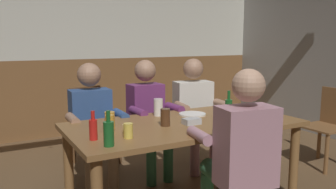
# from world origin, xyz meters

# --- Properties ---
(back_wall_upper) EXTENTS (5.90, 0.12, 1.45)m
(back_wall_upper) POSITION_xyz_m (0.00, 2.84, 1.86)
(back_wall_upper) COLOR beige
(back_wall_wainscot) EXTENTS (5.90, 0.12, 1.14)m
(back_wall_wainscot) POSITION_xyz_m (0.00, 2.84, 0.57)
(back_wall_wainscot) COLOR brown
(back_wall_wainscot) RESTS_ON ground_plane
(dining_table) EXTENTS (1.96, 0.97, 0.73)m
(dining_table) POSITION_xyz_m (0.00, 0.05, 0.64)
(dining_table) COLOR brown
(dining_table) RESTS_ON ground_plane
(person_0) EXTENTS (0.53, 0.52, 1.21)m
(person_0) POSITION_xyz_m (-0.59, 0.76, 0.67)
(person_0) COLOR #2D4C84
(person_0) RESTS_ON ground_plane
(person_1) EXTENTS (0.49, 0.52, 1.22)m
(person_1) POSITION_xyz_m (0.00, 0.77, 0.68)
(person_1) COLOR #6B2D66
(person_1) RESTS_ON ground_plane
(person_2) EXTENTS (0.59, 0.58, 1.22)m
(person_2) POSITION_xyz_m (0.58, 0.77, 0.68)
(person_2) COLOR silver
(person_2) RESTS_ON ground_plane
(person_3) EXTENTS (0.56, 0.58, 1.24)m
(person_3) POSITION_xyz_m (0.01, -0.66, 0.68)
(person_3) COLOR #B78493
(person_3) RESTS_ON ground_plane
(chair_empty_near_right) EXTENTS (0.45, 0.45, 0.88)m
(chair_empty_near_right) POSITION_xyz_m (1.94, 0.08, 0.48)
(chair_empty_near_right) COLOR brown
(chair_empty_near_right) RESTS_ON ground_plane
(chair_empty_near_left) EXTENTS (0.54, 0.54, 0.88)m
(chair_empty_near_left) POSITION_xyz_m (-0.40, 1.47, 0.48)
(chair_empty_near_left) COLOR brown
(chair_empty_near_left) RESTS_ON ground_plane
(table_candle) EXTENTS (0.04, 0.04, 0.08)m
(table_candle) POSITION_xyz_m (-0.60, -0.09, 0.77)
(table_candle) COLOR #F9E08C
(table_candle) RESTS_ON dining_table
(condiment_caddy) EXTENTS (0.14, 0.10, 0.05)m
(condiment_caddy) POSITION_xyz_m (0.01, -0.04, 0.75)
(condiment_caddy) COLOR #B2B7BC
(condiment_caddy) RESTS_ON dining_table
(plate_0) EXTENTS (0.25, 0.25, 0.01)m
(plate_0) POSITION_xyz_m (0.22, 0.26, 0.74)
(plate_0) COLOR white
(plate_0) RESTS_ON dining_table
(bottle_0) EXTENTS (0.07, 0.07, 0.24)m
(bottle_0) POSITION_xyz_m (-0.79, -0.29, 0.82)
(bottle_0) COLOR #195923
(bottle_0) RESTS_ON dining_table
(bottle_1) EXTENTS (0.06, 0.06, 0.21)m
(bottle_1) POSITION_xyz_m (-0.84, -0.10, 0.81)
(bottle_1) COLOR red
(bottle_1) RESTS_ON dining_table
(bottle_2) EXTENTS (0.06, 0.06, 0.25)m
(bottle_2) POSITION_xyz_m (0.43, 0.00, 0.82)
(bottle_2) COLOR #195923
(bottle_2) RESTS_ON dining_table
(pint_glass_0) EXTENTS (0.08, 0.08, 0.16)m
(pint_glass_0) POSITION_xyz_m (-0.08, 0.39, 0.81)
(pint_glass_0) COLOR white
(pint_glass_0) RESTS_ON dining_table
(pint_glass_1) EXTENTS (0.07, 0.07, 0.13)m
(pint_glass_1) POSITION_xyz_m (-0.67, 0.05, 0.79)
(pint_glass_1) COLOR gold
(pint_glass_1) RESTS_ON dining_table
(pint_glass_2) EXTENTS (0.08, 0.08, 0.14)m
(pint_glass_2) POSITION_xyz_m (-0.21, 0.02, 0.80)
(pint_glass_2) COLOR #4C2D19
(pint_glass_2) RESTS_ON dining_table
(pint_glass_3) EXTENTS (0.07, 0.07, 0.11)m
(pint_glass_3) POSITION_xyz_m (0.75, -0.22, 0.78)
(pint_glass_3) COLOR gold
(pint_glass_3) RESTS_ON dining_table
(pint_glass_4) EXTENTS (0.07, 0.07, 0.11)m
(pint_glass_4) POSITION_xyz_m (-0.61, -0.18, 0.78)
(pint_glass_4) COLOR #E5C64C
(pint_glass_4) RESTS_ON dining_table
(pint_glass_5) EXTENTS (0.08, 0.08, 0.13)m
(pint_glass_5) POSITION_xyz_m (-0.63, 0.16, 0.79)
(pint_glass_5) COLOR gold
(pint_glass_5) RESTS_ON dining_table
(pint_glass_6) EXTENTS (0.07, 0.07, 0.14)m
(pint_glass_6) POSITION_xyz_m (0.35, -0.17, 0.80)
(pint_glass_6) COLOR gold
(pint_glass_6) RESTS_ON dining_table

